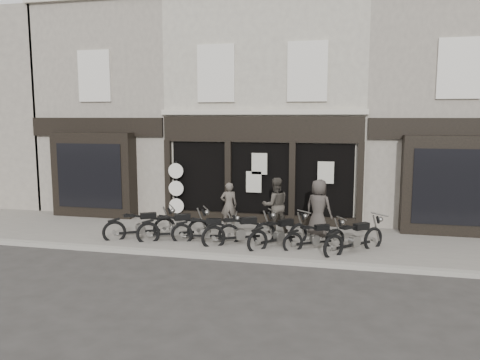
% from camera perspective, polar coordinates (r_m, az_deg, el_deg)
% --- Properties ---
extents(ground_plane, '(90.00, 90.00, 0.00)m').
position_cam_1_polar(ground_plane, '(14.13, 0.21, -8.24)').
color(ground_plane, '#2D2B28').
rests_on(ground_plane, ground).
extents(pavement, '(30.00, 4.20, 0.12)m').
position_cam_1_polar(pavement, '(14.96, 0.98, -7.09)').
color(pavement, slate).
rests_on(pavement, ground_plane).
extents(kerb, '(30.00, 0.25, 0.13)m').
position_cam_1_polar(kerb, '(12.95, -1.04, -9.44)').
color(kerb, gray).
rests_on(kerb, ground_plane).
extents(central_building, '(7.30, 6.22, 8.34)m').
position_cam_1_polar(central_building, '(19.43, 4.15, 8.28)').
color(central_building, '#B7B19D').
rests_on(central_building, ground).
extents(neighbour_left, '(5.60, 6.73, 8.34)m').
position_cam_1_polar(neighbour_left, '(21.31, -13.17, 7.94)').
color(neighbour_left, gray).
rests_on(neighbour_left, ground).
extents(neighbour_right, '(5.60, 6.73, 8.34)m').
position_cam_1_polar(neighbour_right, '(19.43, 23.12, 7.57)').
color(neighbour_right, gray).
rests_on(neighbour_right, ground).
extents(motorcycle_0, '(2.03, 1.45, 1.09)m').
position_cam_1_polar(motorcycle_0, '(15.03, -12.02, -5.73)').
color(motorcycle_0, black).
rests_on(motorcycle_0, ground).
extents(motorcycle_1, '(2.07, 1.36, 1.09)m').
position_cam_1_polar(motorcycle_1, '(14.63, -7.98, -6.00)').
color(motorcycle_1, black).
rests_on(motorcycle_1, ground).
extents(motorcycle_2, '(2.10, 0.69, 1.01)m').
position_cam_1_polar(motorcycle_2, '(14.32, -4.12, -6.38)').
color(motorcycle_2, black).
rests_on(motorcycle_2, ground).
extents(motorcycle_3, '(2.10, 1.38, 1.10)m').
position_cam_1_polar(motorcycle_3, '(14.01, 0.03, -6.53)').
color(motorcycle_3, black).
rests_on(motorcycle_3, ground).
extents(motorcycle_4, '(1.71, 1.77, 1.06)m').
position_cam_1_polar(motorcycle_4, '(13.86, 4.80, -6.78)').
color(motorcycle_4, black).
rests_on(motorcycle_4, ground).
extents(motorcycle_5, '(1.78, 1.28, 0.95)m').
position_cam_1_polar(motorcycle_5, '(13.80, 9.13, -7.11)').
color(motorcycle_5, black).
rests_on(motorcycle_5, ground).
extents(motorcycle_6, '(1.78, 1.81, 1.09)m').
position_cam_1_polar(motorcycle_6, '(13.63, 13.81, -7.18)').
color(motorcycle_6, black).
rests_on(motorcycle_6, ground).
extents(man_left, '(0.66, 0.55, 1.56)m').
position_cam_1_polar(man_left, '(15.97, -1.37, -3.07)').
color(man_left, '#4C463F').
rests_on(man_left, pavement).
extents(man_centre, '(1.07, 0.96, 1.81)m').
position_cam_1_polar(man_centre, '(15.29, 4.34, -3.08)').
color(man_centre, '#3A352F').
rests_on(man_centre, pavement).
extents(man_right, '(1.04, 0.89, 1.81)m').
position_cam_1_polar(man_right, '(15.02, 9.56, -3.36)').
color(man_right, '#3A3430').
rests_on(man_right, pavement).
extents(advert_sign_post, '(0.56, 0.36, 2.29)m').
position_cam_1_polar(advert_sign_post, '(17.25, -7.76, -1.59)').
color(advert_sign_post, black).
rests_on(advert_sign_post, ground).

